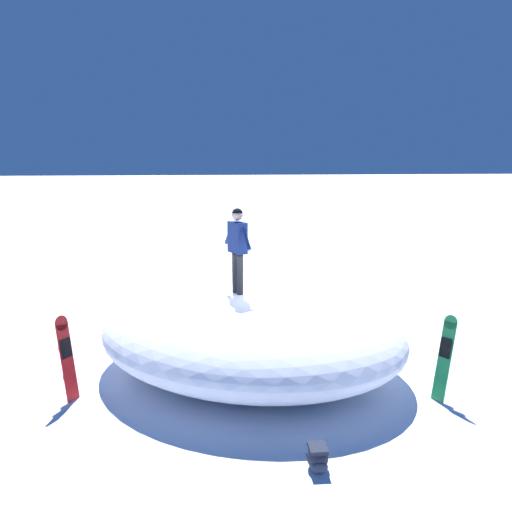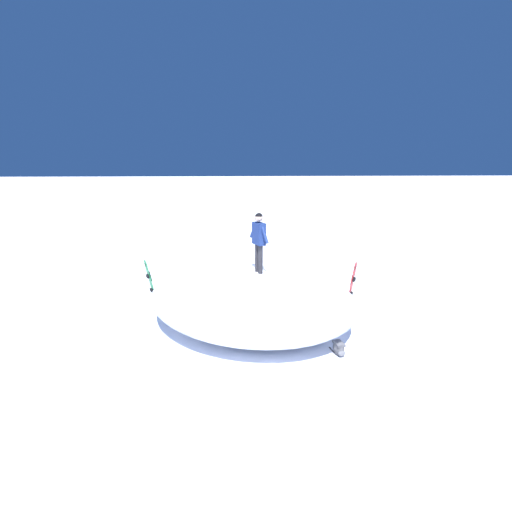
% 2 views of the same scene
% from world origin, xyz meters
% --- Properties ---
extents(ground, '(240.00, 240.00, 0.00)m').
position_xyz_m(ground, '(0.00, 0.00, 0.00)').
color(ground, white).
extents(snow_mound, '(8.52, 8.23, 1.68)m').
position_xyz_m(snow_mound, '(0.49, -0.04, 0.84)').
color(snow_mound, white).
rests_on(snow_mound, ground).
extents(snowboarder_standing, '(0.51, 1.01, 1.80)m').
position_xyz_m(snowboarder_standing, '(0.72, -0.19, 2.78)').
color(snowboarder_standing, black).
rests_on(snowboarder_standing, snow_mound).
extents(snowboard_primary_upright, '(0.40, 0.39, 1.63)m').
position_xyz_m(snowboard_primary_upright, '(-3.00, 1.72, 0.84)').
color(snowboard_primary_upright, '#1E8C47').
rests_on(snowboard_primary_upright, ground).
extents(snowboard_secondary_upright, '(0.34, 0.36, 1.64)m').
position_xyz_m(snowboard_secondary_upright, '(4.04, 0.91, 0.85)').
color(snowboard_secondary_upright, red).
rests_on(snowboard_secondary_upright, ground).
extents(backpack_near, '(0.33, 0.58, 0.36)m').
position_xyz_m(backpack_near, '(-0.13, 3.65, 0.19)').
color(backpack_near, '#1E2333').
rests_on(backpack_near, ground).
extents(backpack_far, '(0.34, 0.62, 0.34)m').
position_xyz_m(backpack_far, '(2.69, -2.16, 0.18)').
color(backpack_far, '#4C4C51').
rests_on(backpack_far, ground).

